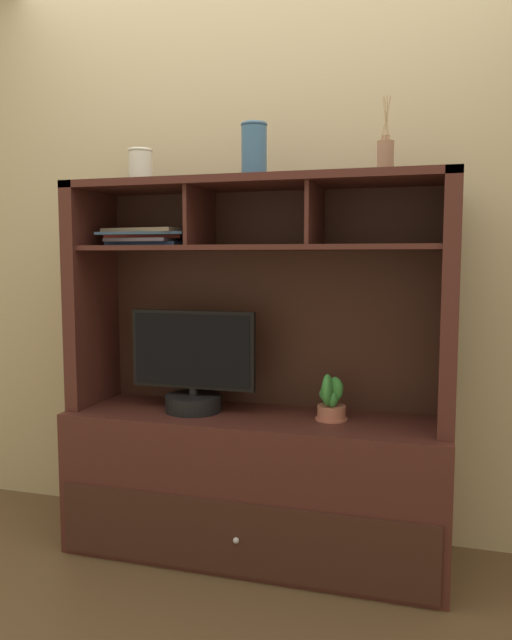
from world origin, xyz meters
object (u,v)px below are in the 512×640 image
(ceramic_vase, at_px, (254,150))
(accent_vase, at_px, (140,166))
(potted_orchid, at_px, (331,398))
(diffuser_bottle, at_px, (385,156))
(media_console, at_px, (256,445))
(magazine_stack_left, at_px, (148,237))
(tv_monitor, at_px, (193,371))

(ceramic_vase, bearing_deg, accent_vase, 177.03)
(potted_orchid, bearing_deg, diffuser_bottle, -3.45)
(media_console, relative_size, diffuser_bottle, 5.60)
(potted_orchid, height_order, ceramic_vase, ceramic_vase)
(media_console, xyz_separation_m, potted_orchid, (0.31, -0.02, 0.23))
(magazine_stack_left, height_order, ceramic_vase, ceramic_vase)
(media_console, distance_m, accent_vase, 1.27)
(media_console, xyz_separation_m, ceramic_vase, (0.00, -0.03, 1.20))
(media_console, height_order, ceramic_vase, ceramic_vase)
(magazine_stack_left, relative_size, accent_vase, 2.77)
(potted_orchid, distance_m, magazine_stack_left, 1.02)
(ceramic_vase, bearing_deg, tv_monitor, -177.55)
(potted_orchid, distance_m, accent_vase, 1.24)
(ceramic_vase, distance_m, accent_vase, 0.51)
(magazine_stack_left, bearing_deg, potted_orchid, -2.20)
(magazine_stack_left, bearing_deg, tv_monitor, -14.18)
(tv_monitor, relative_size, ceramic_vase, 2.52)
(potted_orchid, xyz_separation_m, ceramic_vase, (-0.31, -0.01, 0.97))
(magazine_stack_left, distance_m, diffuser_bottle, 1.03)
(diffuser_bottle, bearing_deg, magazine_stack_left, 177.56)
(magazine_stack_left, xyz_separation_m, accent_vase, (-0.02, -0.02, 0.29))
(tv_monitor, height_order, ceramic_vase, ceramic_vase)
(potted_orchid, bearing_deg, ceramic_vase, -177.32)
(potted_orchid, bearing_deg, tv_monitor, -177.42)
(tv_monitor, height_order, potted_orchid, tv_monitor)
(media_console, distance_m, diffuser_bottle, 1.26)
(potted_orchid, height_order, accent_vase, accent_vase)
(potted_orchid, relative_size, magazine_stack_left, 0.48)
(media_console, distance_m, ceramic_vase, 1.20)
(potted_orchid, relative_size, accent_vase, 1.32)
(tv_monitor, distance_m, diffuser_bottle, 1.14)
(accent_vase, bearing_deg, diffuser_bottle, -1.33)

